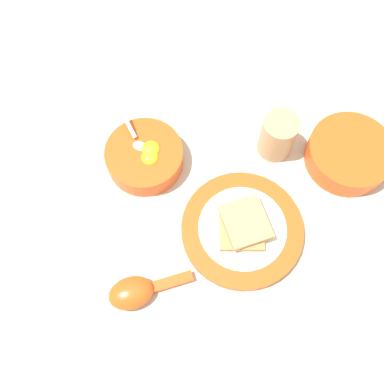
% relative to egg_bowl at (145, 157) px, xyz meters
% --- Properties ---
extents(ground_plane, '(3.00, 3.00, 0.00)m').
position_rel_egg_bowl_xyz_m(ground_plane, '(-0.20, -0.00, -0.02)').
color(ground_plane, beige).
extents(egg_bowl, '(0.14, 0.14, 0.07)m').
position_rel_egg_bowl_xyz_m(egg_bowl, '(0.00, 0.00, 0.00)').
color(egg_bowl, '#DB5119').
rests_on(egg_bowl, ground_plane).
extents(toast_plate, '(0.22, 0.22, 0.02)m').
position_rel_egg_bowl_xyz_m(toast_plate, '(-0.22, 0.05, -0.02)').
color(toast_plate, '#DB5119').
rests_on(toast_plate, ground_plane).
extents(toast_sandwich, '(0.11, 0.12, 0.02)m').
position_rel_egg_bowl_xyz_m(toast_sandwich, '(-0.22, 0.05, 0.01)').
color(toast_sandwich, tan).
rests_on(toast_sandwich, toast_plate).
extents(soup_spoon, '(0.13, 0.12, 0.03)m').
position_rel_egg_bowl_xyz_m(soup_spoon, '(-0.10, 0.23, -0.01)').
color(soup_spoon, '#DB5119').
rests_on(soup_spoon, ground_plane).
extents(congee_bowl, '(0.16, 0.16, 0.05)m').
position_rel_egg_bowl_xyz_m(congee_bowl, '(-0.35, -0.16, 0.00)').
color(congee_bowl, '#DB5119').
rests_on(congee_bowl, ground_plane).
extents(drinking_cup, '(0.07, 0.07, 0.09)m').
position_rel_egg_bowl_xyz_m(drinking_cup, '(-0.21, -0.13, 0.02)').
color(drinking_cup, tan).
rests_on(drinking_cup, ground_plane).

